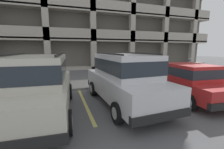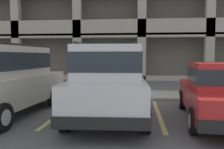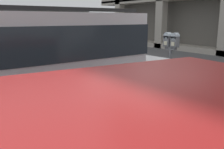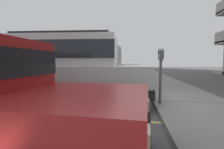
{
  "view_description": "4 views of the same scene",
  "coord_description": "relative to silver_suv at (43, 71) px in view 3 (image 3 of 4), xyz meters",
  "views": [
    {
      "loc": [
        -2.27,
        -7.65,
        2.18
      ],
      "look_at": [
        0.01,
        -0.94,
        0.97
      ],
      "focal_mm": 24.0,
      "sensor_mm": 36.0,
      "label": 1
    },
    {
      "loc": [
        0.83,
        -9.16,
        1.71
      ],
      "look_at": [
        0.0,
        -1.14,
        1.11
      ],
      "focal_mm": 40.0,
      "sensor_mm": 36.0,
      "label": 2
    },
    {
      "loc": [
        3.78,
        -3.58,
        1.89
      ],
      "look_at": [
        -0.06,
        -0.92,
        0.84
      ],
      "focal_mm": 40.0,
      "sensor_mm": 36.0,
      "label": 3
    },
    {
      "loc": [
        5.04,
        -0.39,
        1.25
      ],
      "look_at": [
        -0.11,
        -1.0,
        0.87
      ],
      "focal_mm": 28.0,
      "sensor_mm": 36.0,
      "label": 4
    }
  ],
  "objects": [
    {
      "name": "silver_suv",
      "position": [
        0.0,
        0.0,
        0.0
      ],
      "size": [
        2.16,
        4.86,
        2.03
      ],
      "rotation": [
        0.0,
        0.0,
        0.04
      ],
      "color": "silver",
      "rests_on": "ground_plane"
    },
    {
      "name": "ground_plane",
      "position": [
        -0.05,
        2.31,
        -1.14
      ],
      "size": [
        80.0,
        80.0,
        0.1
      ],
      "color": "#565659"
    },
    {
      "name": "parking_meter_near",
      "position": [
        0.19,
        2.66,
        0.14
      ],
      "size": [
        0.35,
        0.12,
        1.5
      ],
      "color": "#595B60",
      "rests_on": "sidewalk"
    },
    {
      "name": "sidewalk",
      "position": [
        -0.05,
        3.61,
        -1.03
      ],
      "size": [
        40.0,
        2.2,
        0.12
      ],
      "color": "gray",
      "rests_on": "ground_plane"
    }
  ]
}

